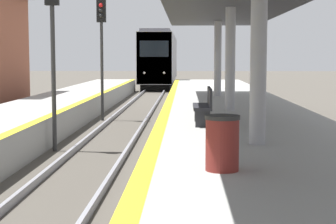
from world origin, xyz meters
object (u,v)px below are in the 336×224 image
signal_mid (52,27)px  bench (205,105)px  train (160,59)px  signal_far (102,37)px  trash_bin (222,143)px

signal_mid → bench: signal_mid is taller
bench → signal_mid: bearing=165.8°
train → signal_mid: bearing=-92.1°
signal_far → trash_bin: 14.86m
signal_mid → trash_bin: (4.11, -6.78, -2.07)m
train → trash_bin: train is taller
signal_mid → signal_far: (0.21, 7.40, 0.00)m
bench → trash_bin: bearing=-89.3°
train → bench: bearing=-85.7°
trash_bin → bench: (-0.07, 5.76, 0.07)m
signal_mid → trash_bin: bearing=-58.8°
train → trash_bin: size_ratio=24.05×
signal_mid → bench: 4.63m
signal_far → bench: bearing=-65.5°
train → signal_far: signal_far is taller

